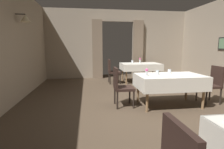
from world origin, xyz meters
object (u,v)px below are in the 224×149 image
(chair_mid_right, at_px, (212,83))
(flower_vase_mid, at_px, (147,72))
(dining_table_far, at_px, (141,66))
(glass_far_b, at_px, (132,61))
(flower_vase_far, at_px, (140,60))
(glass_mid_d, at_px, (157,73))
(chair_mid_left, at_px, (121,85))
(glass_mid_b, at_px, (169,72))
(chair_far_left, at_px, (112,70))
(plate_mid_c, at_px, (178,76))
(dining_table_mid, at_px, (170,79))

(chair_mid_right, height_order, flower_vase_mid, chair_mid_right)
(dining_table_far, height_order, glass_far_b, glass_far_b)
(dining_table_far, relative_size, flower_vase_far, 7.41)
(glass_mid_d, height_order, flower_vase_far, flower_vase_far)
(chair_mid_left, bearing_deg, glass_far_b, 70.29)
(glass_mid_b, bearing_deg, chair_far_left, 112.22)
(glass_mid_b, xyz_separation_m, glass_far_b, (-0.17, 2.90, 0.00))
(chair_far_left, height_order, plate_mid_c, chair_far_left)
(flower_vase_mid, distance_m, glass_mid_b, 0.69)
(chair_mid_right, distance_m, glass_mid_d, 1.49)
(glass_mid_b, bearing_deg, dining_table_far, 87.63)
(chair_far_left, distance_m, flower_vase_mid, 2.82)
(flower_vase_mid, relative_size, glass_far_b, 1.48)
(dining_table_far, distance_m, flower_vase_far, 0.22)
(plate_mid_c, bearing_deg, flower_vase_mid, 162.95)
(glass_far_b, bearing_deg, dining_table_far, -38.48)
(dining_table_far, relative_size, glass_far_b, 13.43)
(chair_far_left, bearing_deg, chair_mid_left, -93.92)
(flower_vase_mid, height_order, glass_far_b, flower_vase_mid)
(dining_table_far, bearing_deg, flower_vase_mid, -104.88)
(flower_vase_mid, bearing_deg, flower_vase_far, 75.64)
(chair_far_left, relative_size, plate_mid_c, 4.30)
(dining_table_far, distance_m, plate_mid_c, 3.09)
(dining_table_mid, distance_m, glass_mid_b, 0.23)
(glass_mid_b, relative_size, glass_far_b, 0.95)
(chair_far_left, relative_size, glass_mid_d, 8.28)
(plate_mid_c, bearing_deg, glass_far_b, 93.04)
(dining_table_far, height_order, glass_mid_b, glass_mid_b)
(chair_mid_left, distance_m, flower_vase_mid, 0.68)
(chair_mid_left, height_order, flower_vase_far, flower_vase_far)
(chair_mid_left, relative_size, flower_vase_mid, 5.45)
(glass_mid_d, bearing_deg, flower_vase_far, 80.79)
(glass_mid_d, xyz_separation_m, flower_vase_far, (0.47, 2.89, 0.06))
(chair_mid_right, bearing_deg, dining_table_far, 109.64)
(chair_mid_right, bearing_deg, dining_table_mid, -177.76)
(dining_table_mid, distance_m, chair_mid_left, 1.18)
(dining_table_far, bearing_deg, flower_vase_far, 92.34)
(flower_vase_mid, relative_size, glass_mid_b, 1.56)
(chair_far_left, xyz_separation_m, glass_far_b, (0.88, 0.33, 0.29))
(dining_table_far, relative_size, chair_far_left, 1.66)
(chair_mid_right, xyz_separation_m, glass_far_b, (-1.27, 3.00, 0.29))
(dining_table_mid, xyz_separation_m, glass_mid_b, (0.06, 0.15, 0.15))
(glass_mid_b, height_order, flower_vase_far, flower_vase_far)
(dining_table_mid, distance_m, chair_mid_right, 1.17)
(chair_mid_right, bearing_deg, glass_mid_b, 174.48)
(dining_table_far, height_order, chair_far_left, chair_far_left)
(dining_table_mid, bearing_deg, flower_vase_mid, -174.28)
(flower_vase_mid, xyz_separation_m, glass_far_b, (0.48, 3.11, -0.03))
(glass_mid_b, bearing_deg, flower_vase_mid, -162.13)
(dining_table_far, distance_m, chair_far_left, 1.17)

